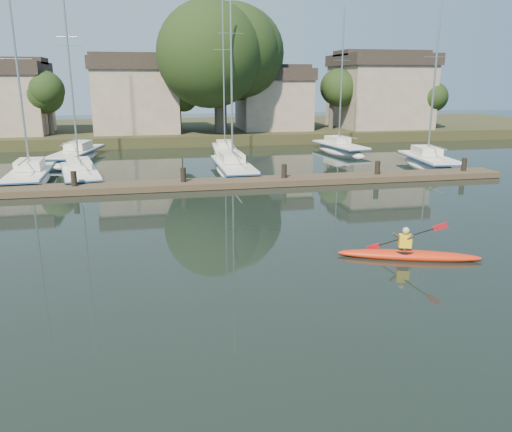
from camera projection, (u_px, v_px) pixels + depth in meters
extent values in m
plane|color=black|center=(303.00, 272.00, 16.25)|extent=(160.00, 160.00, 0.00)
ellipsoid|color=red|center=(409.00, 256.00, 17.48)|extent=(4.93, 2.24, 0.38)
cylinder|color=black|center=(404.00, 252.00, 17.47)|extent=(0.94, 0.94, 0.10)
imported|color=#302B2E|center=(405.00, 241.00, 17.36)|extent=(0.37, 0.46, 1.08)
cube|color=yellow|center=(405.00, 241.00, 17.36)|extent=(0.50, 0.43, 0.44)
sphere|color=tan|center=(406.00, 231.00, 17.26)|extent=(0.24, 0.24, 0.24)
cube|color=#4E3D2D|center=(235.00, 183.00, 29.43)|extent=(34.00, 2.00, 0.35)
cylinder|color=black|center=(75.00, 187.00, 27.67)|extent=(0.32, 0.32, 1.80)
cylinder|color=black|center=(184.00, 183.00, 28.82)|extent=(0.32, 0.32, 1.80)
cylinder|color=black|center=(284.00, 179.00, 29.98)|extent=(0.32, 0.32, 1.80)
cylinder|color=black|center=(377.00, 175.00, 31.13)|extent=(0.32, 0.32, 1.80)
cylinder|color=black|center=(463.00, 172.00, 32.29)|extent=(0.32, 0.32, 1.80)
ellipsoid|color=white|center=(31.00, 187.00, 30.96)|extent=(2.60, 8.09, 2.03)
cube|color=white|center=(29.00, 172.00, 30.70)|extent=(2.43, 6.65, 0.15)
cube|color=navy|center=(29.00, 173.00, 30.73)|extent=(2.52, 6.81, 0.09)
cube|color=silver|center=(30.00, 164.00, 31.05)|extent=(1.59, 2.31, 0.59)
cylinder|color=#9EA0A5|center=(19.00, 81.00, 29.51)|extent=(0.13, 0.13, 10.67)
cylinder|color=#9EA0A5|center=(24.00, 161.00, 29.36)|extent=(0.22, 3.04, 0.09)
cylinder|color=#9EA0A5|center=(16.00, 59.00, 29.17)|extent=(1.71, 0.11, 0.03)
ellipsoid|color=white|center=(81.00, 185.00, 31.58)|extent=(3.70, 8.73, 1.90)
cube|color=white|center=(80.00, 171.00, 31.34)|extent=(3.31, 7.21, 0.14)
cube|color=navy|center=(80.00, 172.00, 31.36)|extent=(3.42, 7.39, 0.08)
cube|color=silver|center=(79.00, 164.00, 31.70)|extent=(1.83, 2.60, 0.55)
cylinder|color=#9EA0A5|center=(70.00, 71.00, 29.97)|extent=(0.12, 0.12, 11.97)
cylinder|color=#9EA0A5|center=(80.00, 161.00, 30.00)|extent=(0.70, 3.18, 0.08)
cylinder|color=#9EA0A5|center=(68.00, 46.00, 29.60)|extent=(1.57, 0.34, 0.03)
ellipsoid|color=white|center=(233.00, 177.00, 33.99)|extent=(2.24, 9.30, 1.96)
cube|color=white|center=(233.00, 164.00, 33.75)|extent=(2.13, 7.63, 0.14)
cube|color=navy|center=(233.00, 165.00, 33.77)|extent=(2.21, 7.82, 0.08)
cube|color=silver|center=(232.00, 157.00, 34.17)|extent=(1.47, 2.61, 0.57)
cylinder|color=#9EA0A5|center=(231.00, 60.00, 32.23)|extent=(0.12, 0.12, 13.41)
cylinder|color=#9EA0A5|center=(237.00, 155.00, 32.22)|extent=(0.11, 3.53, 0.08)
cylinder|color=#9EA0A5|center=(231.00, 33.00, 31.80)|extent=(1.65, 0.04, 0.03)
ellipsoid|color=white|center=(428.00, 171.00, 36.61)|extent=(3.18, 8.03, 2.12)
cube|color=white|center=(429.00, 157.00, 36.34)|extent=(2.92, 6.62, 0.16)
cube|color=navy|center=(429.00, 158.00, 36.37)|extent=(3.03, 6.78, 0.09)
cube|color=silver|center=(427.00, 151.00, 36.69)|extent=(1.79, 2.35, 0.61)
cylinder|color=#9EA0A5|center=(435.00, 77.00, 35.08)|extent=(0.13, 0.13, 11.17)
cylinder|color=#9EA0A5|center=(437.00, 147.00, 34.98)|extent=(0.41, 2.96, 0.09)
cylinder|color=#9EA0A5|center=(437.00, 57.00, 34.73)|extent=(1.78, 0.23, 0.03)
ellipsoid|color=white|center=(78.00, 163.00, 39.88)|extent=(4.08, 9.82, 2.02)
cube|color=white|center=(76.00, 151.00, 39.63)|extent=(3.64, 8.11, 0.15)
cube|color=navy|center=(77.00, 152.00, 39.65)|extent=(3.76, 8.31, 0.09)
cube|color=silver|center=(78.00, 145.00, 40.08)|extent=(1.99, 2.92, 0.58)
cylinder|color=#9EA0A5|center=(69.00, 60.00, 38.07)|extent=(0.13, 0.13, 13.82)
cylinder|color=#9EA0A5|center=(69.00, 143.00, 38.02)|extent=(0.80, 3.58, 0.09)
cylinder|color=#9EA0A5|center=(67.00, 37.00, 37.63)|extent=(1.67, 0.37, 0.03)
ellipsoid|color=white|center=(225.00, 158.00, 41.84)|extent=(2.53, 9.16, 1.72)
cube|color=white|center=(225.00, 149.00, 41.62)|extent=(2.33, 7.53, 0.13)
cube|color=navy|center=(225.00, 150.00, 41.64)|extent=(2.41, 7.72, 0.07)
cube|color=silver|center=(225.00, 144.00, 42.05)|extent=(1.44, 2.62, 0.50)
cylinder|color=#9EA0A5|center=(224.00, 69.00, 40.20)|extent=(0.11, 0.11, 12.67)
cylinder|color=#9EA0A5|center=(226.00, 142.00, 40.13)|extent=(0.31, 3.44, 0.07)
cylinder|color=#9EA0A5|center=(223.00, 49.00, 39.79)|extent=(1.45, 0.13, 0.03)
ellipsoid|color=white|center=(340.00, 155.00, 44.01)|extent=(3.32, 8.47, 1.96)
cube|color=white|center=(340.00, 145.00, 43.77)|extent=(3.01, 6.99, 0.14)
cube|color=navy|center=(340.00, 146.00, 43.79)|extent=(3.11, 7.16, 0.08)
cube|color=silver|center=(337.00, 140.00, 44.11)|extent=(1.76, 2.49, 0.57)
cylinder|color=#9EA0A5|center=(342.00, 77.00, 42.48)|extent=(0.12, 0.12, 11.34)
cylinder|color=#9EA0A5|center=(348.00, 137.00, 42.42)|extent=(0.53, 3.11, 0.08)
cylinder|color=#9EA0A5|center=(342.00, 60.00, 42.12)|extent=(1.64, 0.27, 0.03)
cube|color=#2F371B|center=(194.00, 130.00, 57.70)|extent=(90.00, 24.00, 1.00)
cube|color=#A49383|center=(9.00, 105.00, 47.71)|extent=(7.00, 7.00, 5.50)
cube|color=#322A24|center=(4.00, 68.00, 46.82)|extent=(7.35, 7.35, 1.20)
cube|color=#A49383|center=(137.00, 101.00, 49.95)|extent=(8.00, 8.00, 6.00)
cube|color=#322A24|center=(135.00, 64.00, 49.00)|extent=(8.40, 8.40, 1.20)
cube|color=#A49383|center=(273.00, 105.00, 52.78)|extent=(7.00, 7.00, 5.00)
cube|color=#322A24|center=(273.00, 74.00, 51.96)|extent=(7.35, 7.35, 1.20)
cube|color=#A49383|center=(379.00, 97.00, 54.89)|extent=(9.00, 9.00, 6.50)
cube|color=#322A24|center=(381.00, 60.00, 53.87)|extent=(9.45, 9.45, 1.20)
cylinder|color=#49443A|center=(220.00, 107.00, 48.79)|extent=(1.20, 1.20, 5.00)
sphere|color=black|center=(219.00, 53.00, 47.47)|extent=(8.50, 8.50, 8.50)
cylinder|color=#49443A|center=(51.00, 119.00, 46.92)|extent=(0.48, 0.48, 3.00)
sphere|color=black|center=(48.00, 92.00, 46.26)|extent=(3.40, 3.40, 3.40)
cylinder|color=#49443A|center=(179.00, 119.00, 48.78)|extent=(0.38, 0.38, 2.80)
sphere|color=black|center=(178.00, 95.00, 48.20)|extent=(2.72, 2.72, 2.72)
cylinder|color=#49443A|center=(331.00, 114.00, 52.75)|extent=(0.50, 0.50, 3.20)
sphere|color=black|center=(332.00, 88.00, 52.05)|extent=(3.57, 3.57, 3.57)
cylinder|color=#49443A|center=(425.00, 116.00, 53.34)|extent=(0.41, 0.41, 2.60)
sphere|color=black|center=(426.00, 96.00, 52.77)|extent=(2.89, 2.89, 2.89)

